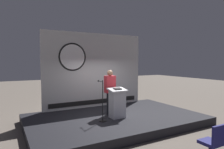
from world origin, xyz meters
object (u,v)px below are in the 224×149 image
object	(u,v)px
microphone_stand	(102,107)
audience_chair_right	(214,140)
podium	(117,103)
speaker_person	(110,92)

from	to	relation	value
microphone_stand	audience_chair_right	size ratio (longest dim) A/B	1.61
podium	audience_chair_right	world-z (taller)	podium
audience_chair_right	speaker_person	bearing A→B (deg)	101.18
speaker_person	audience_chair_right	xyz separation A→B (m)	(0.76, -3.83, -0.70)
podium	microphone_stand	bearing A→B (deg)	-171.10
speaker_person	audience_chair_right	world-z (taller)	speaker_person
audience_chair_right	microphone_stand	bearing A→B (deg)	112.99
speaker_person	audience_chair_right	distance (m)	3.97
podium	audience_chair_right	distance (m)	3.44
microphone_stand	audience_chair_right	xyz separation A→B (m)	(1.38, -3.25, -0.30)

